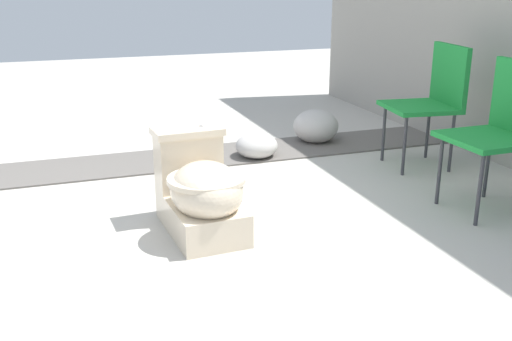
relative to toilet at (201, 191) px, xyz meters
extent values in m
plane|color=#B7B2A8|center=(-0.18, -0.26, -0.22)|extent=(14.00, 14.00, 0.00)
cube|color=#605B56|center=(-1.29, 0.24, -0.21)|extent=(0.56, 8.00, 0.01)
cube|color=beige|center=(0.00, 0.00, -0.14)|extent=(0.62, 0.37, 0.17)
ellipsoid|color=beige|center=(0.10, 0.01, 0.04)|extent=(0.46, 0.38, 0.28)
cylinder|color=beige|center=(0.10, 0.01, 0.10)|extent=(0.41, 0.41, 0.03)
cube|color=beige|center=(-0.21, -0.01, 0.10)|extent=(0.20, 0.35, 0.30)
cube|color=beige|center=(-0.21, -0.01, 0.27)|extent=(0.22, 0.37, 0.04)
cylinder|color=silver|center=(-0.22, 0.07, 0.29)|extent=(0.02, 0.02, 0.01)
cube|color=#1E8C38|center=(-0.60, 1.69, 0.20)|extent=(0.49, 0.49, 0.03)
cube|color=#1E8C38|center=(-0.57, 1.89, 0.41)|extent=(0.44, 0.09, 0.40)
cylinder|color=#38383D|center=(-0.45, 1.50, -0.02)|extent=(0.02, 0.02, 0.40)
cylinder|color=#38383D|center=(-0.79, 1.54, -0.02)|extent=(0.02, 0.02, 0.40)
cylinder|color=#38383D|center=(-0.41, 1.83, -0.02)|extent=(0.02, 0.02, 0.40)
cylinder|color=#38383D|center=(-0.75, 1.88, -0.02)|extent=(0.02, 0.02, 0.40)
cube|color=#1E8C38|center=(0.24, 1.57, 0.20)|extent=(0.45, 0.45, 0.03)
cylinder|color=#38383D|center=(0.41, 1.40, -0.02)|extent=(0.02, 0.02, 0.40)
cylinder|color=#38383D|center=(0.07, 1.40, -0.02)|extent=(0.02, 0.02, 0.40)
cylinder|color=#38383D|center=(0.06, 1.74, -0.02)|extent=(0.02, 0.02, 0.40)
ellipsoid|color=#B7B2AD|center=(-1.40, 1.29, -0.09)|extent=(0.51, 0.50, 0.26)
ellipsoid|color=#B7B2AD|center=(-1.16, 0.71, -0.13)|extent=(0.44, 0.43, 0.18)
camera|label=1|loc=(2.81, -0.69, 1.05)|focal=42.00mm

